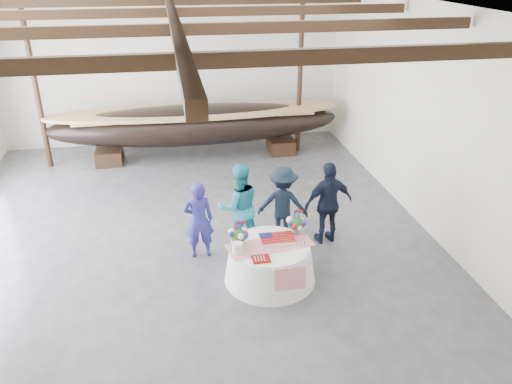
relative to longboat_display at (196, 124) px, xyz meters
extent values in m
cube|color=#3D3D42|center=(-0.54, -4.49, -0.98)|extent=(10.00, 12.00, 0.01)
cube|color=silver|center=(-0.54, 1.51, 1.27)|extent=(10.00, 0.02, 4.50)
cube|color=silver|center=(-0.54, -10.49, 1.27)|extent=(10.00, 0.02, 4.50)
cube|color=silver|center=(4.46, -4.49, 1.27)|extent=(0.02, 12.00, 4.50)
cube|color=white|center=(-0.54, -4.49, 3.52)|extent=(10.00, 12.00, 0.01)
cube|color=black|center=(-0.54, -7.99, 3.27)|extent=(9.80, 0.12, 0.18)
cube|color=black|center=(-0.54, -5.49, 3.27)|extent=(9.80, 0.12, 0.18)
cube|color=black|center=(-0.54, -2.99, 3.27)|extent=(9.80, 0.12, 0.18)
cube|color=black|center=(-0.54, -0.49, 3.27)|extent=(9.80, 0.12, 0.18)
cube|color=black|center=(-0.54, -4.49, 3.40)|extent=(0.15, 11.76, 0.15)
cylinder|color=black|center=(-4.04, 0.00, 1.27)|extent=(0.14, 0.14, 4.50)
cylinder|color=black|center=(2.96, 0.00, 1.27)|extent=(0.14, 0.14, 4.50)
cube|color=black|center=(-2.45, 0.00, -0.77)|extent=(0.71, 0.92, 0.41)
cube|color=black|center=(2.45, 0.00, -0.77)|extent=(0.71, 0.92, 0.41)
ellipsoid|color=black|center=(0.00, 0.00, -0.01)|extent=(8.16, 1.63, 1.12)
cube|color=#9E7A4C|center=(0.00, 0.00, 0.30)|extent=(6.53, 1.07, 0.06)
cone|color=white|center=(0.84, -6.23, -0.64)|extent=(1.63, 1.63, 0.67)
cylinder|color=white|center=(0.84, -6.23, -0.29)|extent=(1.38, 1.38, 0.04)
cube|color=red|center=(0.84, -6.23, -0.27)|extent=(1.58, 0.81, 0.01)
cube|color=white|center=(0.99, -6.12, -0.24)|extent=(0.60, 0.40, 0.07)
cylinder|color=white|center=(0.24, -6.38, -0.18)|extent=(0.18, 0.18, 0.19)
cylinder|color=white|center=(0.27, -5.91, -0.19)|extent=(0.18, 0.18, 0.18)
cube|color=maroon|center=(0.60, -6.65, -0.26)|extent=(0.30, 0.24, 0.03)
cone|color=silver|center=(1.40, -6.35, -0.21)|extent=(0.09, 0.09, 0.12)
imported|color=navy|center=(-0.33, -5.23, -0.20)|extent=(0.58, 0.40, 1.55)
imported|color=teal|center=(0.47, -5.01, -0.10)|extent=(0.92, 0.76, 1.75)
imported|color=black|center=(1.37, -4.88, -0.19)|extent=(1.15, 0.86, 1.58)
imported|color=black|center=(2.24, -5.14, -0.12)|extent=(1.06, 0.56, 1.71)
camera|label=1|loc=(-0.72, -13.51, 4.32)|focal=35.00mm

